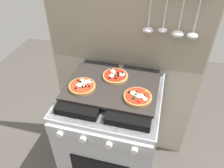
# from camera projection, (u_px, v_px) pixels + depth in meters

# --- Properties ---
(kitchen_backsplash) EXTENTS (1.10, 0.09, 1.55)m
(kitchen_backsplash) POSITION_uv_depth(u_px,v_px,m) (124.00, 72.00, 1.63)
(kitchen_backsplash) COLOR #B2A893
(kitchen_backsplash) RESTS_ON ground_plane
(stove) EXTENTS (0.60, 0.64, 0.90)m
(stove) POSITION_uv_depth(u_px,v_px,m) (112.00, 136.00, 1.59)
(stove) COLOR #B7BABF
(stove) RESTS_ON ground_plane
(baking_tray) EXTENTS (0.54, 0.38, 0.02)m
(baking_tray) POSITION_uv_depth(u_px,v_px,m) (112.00, 86.00, 1.30)
(baking_tray) COLOR #2D2826
(baking_tray) RESTS_ON stove
(pizza_left) EXTENTS (0.16, 0.16, 0.03)m
(pizza_left) POSITION_uv_depth(u_px,v_px,m) (82.00, 86.00, 1.27)
(pizza_left) COLOR #C18947
(pizza_left) RESTS_ON baking_tray
(pizza_right) EXTENTS (0.16, 0.16, 0.03)m
(pizza_right) POSITION_uv_depth(u_px,v_px,m) (138.00, 97.00, 1.20)
(pizza_right) COLOR #C18947
(pizza_right) RESTS_ON baking_tray
(pizza_center) EXTENTS (0.16, 0.16, 0.03)m
(pizza_center) POSITION_uv_depth(u_px,v_px,m) (115.00, 76.00, 1.35)
(pizza_center) COLOR tan
(pizza_center) RESTS_ON baking_tray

